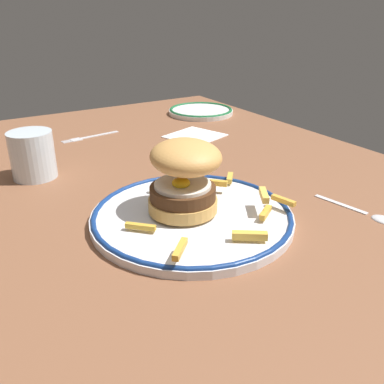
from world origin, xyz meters
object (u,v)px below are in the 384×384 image
Objects in this scene: water_glass at (33,158)px; spoon at (374,215)px; burger at (184,175)px; fork at (89,137)px; napkin at (195,136)px; dinner_plate at (192,215)px; side_plate at (201,111)px.

water_glass is 58.29cm from spoon.
burger is 1.34× the size of water_glass.
fork is at bearing -159.83° from spoon.
fork is 65.87cm from spoon.
burger is 42.45cm from napkin.
fork is at bearing -119.74° from napkin.
dinner_plate is 27.29cm from spoon.
water_glass reaches higher than dinner_plate.
napkin is at bearing 145.85° from burger.
burger reaches higher than napkin.
side_plate is 1.58× the size of napkin.
burger is at bearing -1.91° from fork.
fork is (-48.52, 1.11, -0.66)cm from dinner_plate.
water_glass is 0.59× the size of fork.
spoon is at bearing 42.63° from water_glass.
fork is at bearing 178.09° from burger.
burger is 0.62× the size of side_plate.
side_plate is at bearing 143.73° from napkin.
burger is at bearing -34.89° from side_plate.
dinner_plate is at bearing -32.67° from napkin.
side_plate is 1.28× the size of fork.
water_glass is at bearing -137.37° from spoon.
napkin is at bearing 60.26° from fork.
dinner_plate is 1.60× the size of side_plate.
dinner_plate reaches higher than napkin.
water_glass is (-28.22, -15.12, -3.13)cm from burger.
dinner_plate is at bearing -33.91° from side_plate.
dinner_plate is at bearing -1.31° from fork.
fork is at bearing 138.71° from water_glass.
dinner_plate is at bearing -119.20° from spoon.
napkin is at bearing 147.33° from dinner_plate.
water_glass is 0.64× the size of spoon.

